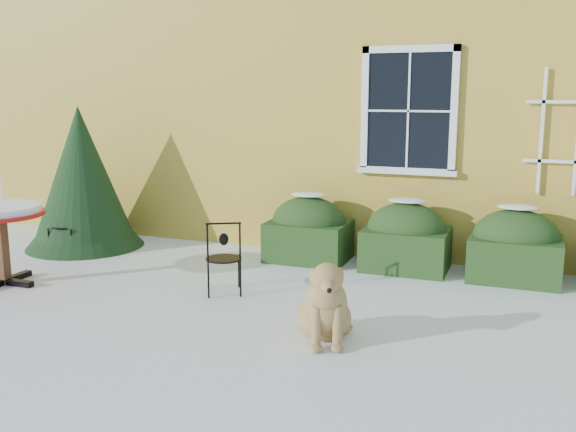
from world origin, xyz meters
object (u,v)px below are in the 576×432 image
at_px(patio_chair_near, 224,257).
at_px(dog, 325,308).
at_px(patio_chair_far, 68,224).
at_px(evergreen_shrub, 83,191).

relative_size(patio_chair_near, dog, 0.95).
height_order(patio_chair_far, dog, patio_chair_far).
bearing_deg(dog, patio_chair_near, 125.49).
height_order(evergreen_shrub, patio_chair_far, evergreen_shrub).
distance_m(evergreen_shrub, patio_chair_far, 0.57).
bearing_deg(evergreen_shrub, dog, -26.93).
distance_m(evergreen_shrub, dog, 4.93).
height_order(evergreen_shrub, patio_chair_near, evergreen_shrub).
height_order(patio_chair_near, patio_chair_far, patio_chair_near).
relative_size(evergreen_shrub, patio_chair_far, 2.44).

